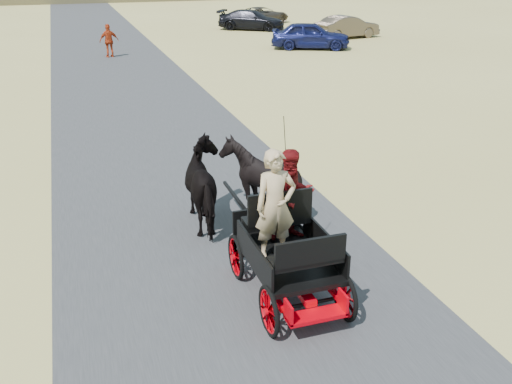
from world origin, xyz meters
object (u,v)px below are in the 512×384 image
object	(u,v)px
carriage	(287,276)
pedestrian	(109,41)
car_a	(311,35)
car_b	(347,27)
horse_left	(209,186)
horse_right	(260,179)
car_c	(251,20)
car_d	(262,15)

from	to	relation	value
carriage	pedestrian	size ratio (longest dim) A/B	1.39
pedestrian	car_a	bearing A→B (deg)	166.95
car_a	car_b	distance (m)	5.24
carriage	car_a	size ratio (longest dim) A/B	0.54
car_a	horse_left	bearing A→B (deg)	174.75
carriage	horse_right	bearing A→B (deg)	79.61
carriage	car_b	xyz separation A→B (m)	(14.71, 26.96, 0.35)
car_b	car_c	bearing A→B (deg)	26.34
horse_left	car_d	bearing A→B (deg)	-110.76
carriage	car_c	xyz separation A→B (m)	(10.12, 33.00, 0.33)
car_a	car_d	xyz separation A→B (m)	(1.51, 12.95, -0.14)
pedestrian	car_c	distance (m)	13.78
horse_right	car_b	world-z (taller)	horse_right
carriage	horse_left	distance (m)	3.09
carriage	pedestrian	bearing A→B (deg)	91.47
car_a	car_d	world-z (taller)	car_a
pedestrian	car_d	size ratio (longest dim) A/B	0.39
horse_right	pedestrian	size ratio (longest dim) A/B	0.98
horse_right	car_d	distance (m)	35.53
carriage	car_d	bearing A→B (deg)	71.58
car_a	car_b	world-z (taller)	car_a
carriage	car_d	xyz separation A→B (m)	(12.18, 36.57, 0.26)
horse_right	car_d	size ratio (longest dim) A/B	0.38
carriage	car_a	bearing A→B (deg)	65.69
car_a	carriage	bearing A→B (deg)	178.99
horse_left	car_a	bearing A→B (deg)	-118.55
horse_left	car_d	xyz separation A→B (m)	(12.73, 33.57, -0.23)
pedestrian	carriage	bearing A→B (deg)	82.23
car_a	car_c	bearing A→B (deg)	26.67
horse_right	car_a	size ratio (longest dim) A/B	0.38
car_a	car_c	xyz separation A→B (m)	(-0.55, 9.38, -0.07)
horse_left	horse_right	world-z (taller)	horse_right
horse_right	car_d	xyz separation A→B (m)	(11.63, 33.57, -0.23)
horse_left	car_b	size ratio (longest dim) A/B	0.46
horse_left	car_d	world-z (taller)	horse_left
car_c	car_d	bearing A→B (deg)	3.25
car_a	car_d	size ratio (longest dim) A/B	1.00
horse_right	car_b	bearing A→B (deg)	-120.58
carriage	car_c	world-z (taller)	car_c
car_c	horse_right	bearing A→B (deg)	-164.48
car_a	car_b	size ratio (longest dim) A/B	1.04
horse_left	car_d	distance (m)	35.90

